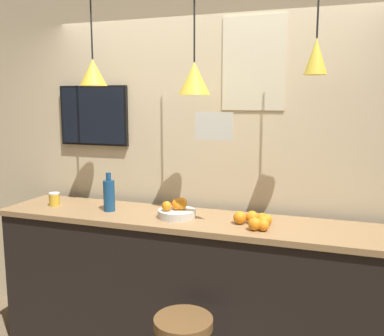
{
  "coord_description": "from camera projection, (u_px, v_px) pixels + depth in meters",
  "views": [
    {
      "loc": [
        0.95,
        -2.14,
        1.89
      ],
      "look_at": [
        0.0,
        0.57,
        1.43
      ],
      "focal_mm": 40.0,
      "sensor_mm": 36.0,
      "label": 1
    }
  ],
  "objects": [
    {
      "name": "back_wall",
      "position": [
        209.0,
        158.0,
        3.26
      ],
      "size": [
        8.0,
        0.06,
        2.9
      ],
      "color": "beige",
      "rests_on": "ground_plane"
    },
    {
      "name": "service_counter",
      "position": [
        192.0,
        291.0,
        3.04
      ],
      "size": [
        2.87,
        0.56,
        1.08
      ],
      "color": "black",
      "rests_on": "ground_plane"
    },
    {
      "name": "fruit_bowl",
      "position": [
        177.0,
        210.0,
        2.97
      ],
      "size": [
        0.26,
        0.26,
        0.14
      ],
      "color": "beige",
      "rests_on": "service_counter"
    },
    {
      "name": "orange_pile",
      "position": [
        256.0,
        220.0,
        2.76
      ],
      "size": [
        0.25,
        0.24,
        0.08
      ],
      "color": "orange",
      "rests_on": "service_counter"
    },
    {
      "name": "juice_bottle",
      "position": [
        109.0,
        195.0,
        3.13
      ],
      "size": [
        0.08,
        0.08,
        0.28
      ],
      "color": "navy",
      "rests_on": "service_counter"
    },
    {
      "name": "spread_jar",
      "position": [
        54.0,
        199.0,
        3.3
      ],
      "size": [
        0.08,
        0.08,
        0.1
      ],
      "color": "gold",
      "rests_on": "service_counter"
    },
    {
      "name": "pendant_lamp_left",
      "position": [
        93.0,
        72.0,
        3.1
      ],
      "size": [
        0.2,
        0.2,
        0.81
      ],
      "color": "black"
    },
    {
      "name": "pendant_lamp_middle",
      "position": [
        194.0,
        78.0,
        2.85
      ],
      "size": [
        0.22,
        0.22,
        0.88
      ],
      "color": "black"
    },
    {
      "name": "pendant_lamp_right",
      "position": [
        316.0,
        56.0,
        2.58
      ],
      "size": [
        0.14,
        0.14,
        0.76
      ],
      "color": "black"
    },
    {
      "name": "mounted_tv",
      "position": [
        94.0,
        116.0,
        3.48
      ],
      "size": [
        0.61,
        0.04,
        0.48
      ],
      "color": "black"
    },
    {
      "name": "hanging_menu_board",
      "position": [
        214.0,
        126.0,
        2.6
      ],
      "size": [
        0.24,
        0.01,
        0.17
      ],
      "color": "silver"
    },
    {
      "name": "wall_poster",
      "position": [
        254.0,
        63.0,
        3.01
      ],
      "size": [
        0.45,
        0.01,
        0.66
      ],
      "color": "beige"
    }
  ]
}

